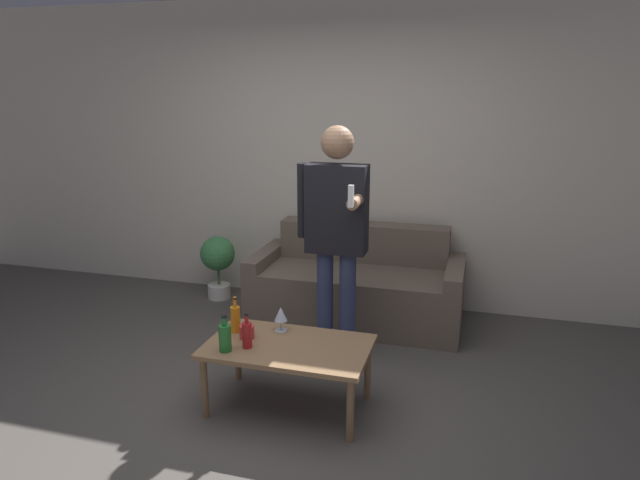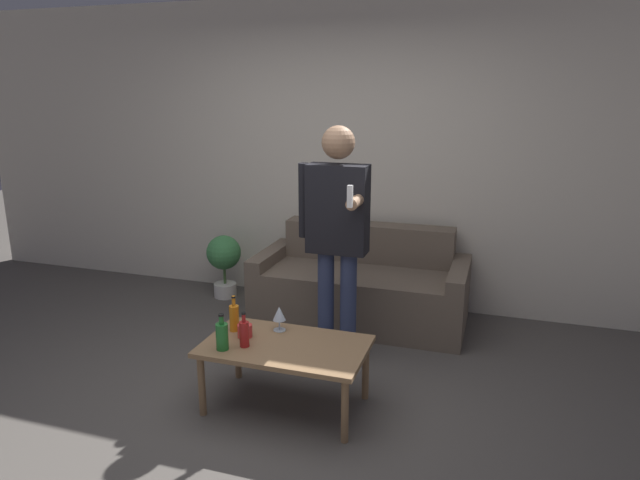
{
  "view_description": "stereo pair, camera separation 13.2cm",
  "coord_description": "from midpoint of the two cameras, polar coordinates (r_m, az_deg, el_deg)",
  "views": [
    {
      "loc": [
        1.23,
        -2.76,
        1.93
      ],
      "look_at": [
        0.22,
        0.77,
        0.95
      ],
      "focal_mm": 32.0,
      "sensor_mm": 36.0,
      "label": 1
    },
    {
      "loc": [
        1.36,
        -2.72,
        1.93
      ],
      "look_at": [
        0.22,
        0.77,
        0.95
      ],
      "focal_mm": 32.0,
      "sensor_mm": 36.0,
      "label": 2
    }
  ],
  "objects": [
    {
      "name": "ground_plane",
      "position": [
        3.59,
        -6.44,
        -17.66
      ],
      "size": [
        16.0,
        16.0,
        0.0
      ],
      "primitive_type": "plane",
      "color": "#514C47"
    },
    {
      "name": "wall_back",
      "position": [
        5.16,
        3.4,
        8.45
      ],
      "size": [
        8.0,
        0.06,
        2.7
      ],
      "color": "beige",
      "rests_on": "ground_plane"
    },
    {
      "name": "couch",
      "position": [
        4.89,
        4.92,
        -4.69
      ],
      "size": [
        1.76,
        0.82,
        0.79
      ],
      "color": "#6B5B4C",
      "rests_on": "ground_plane"
    },
    {
      "name": "coffee_table",
      "position": [
        3.55,
        -2.41,
        -11.04
      ],
      "size": [
        1.0,
        0.59,
        0.42
      ],
      "color": "#8E6B47",
      "rests_on": "ground_plane"
    },
    {
      "name": "bottle_orange",
      "position": [
        3.46,
        -8.68,
        -9.43
      ],
      "size": [
        0.07,
        0.07,
        0.22
      ],
      "color": "#23752D",
      "rests_on": "coffee_table"
    },
    {
      "name": "bottle_green",
      "position": [
        3.48,
        -6.5,
        -9.24
      ],
      "size": [
        0.06,
        0.06,
        0.22
      ],
      "color": "#B21E1E",
      "rests_on": "coffee_table"
    },
    {
      "name": "bottle_dark",
      "position": [
        3.7,
        -7.56,
        -7.65
      ],
      "size": [
        0.06,
        0.06,
        0.24
      ],
      "color": "orange",
      "rests_on": "coffee_table"
    },
    {
      "name": "wine_glass_near",
      "position": [
        3.67,
        -3.07,
        -7.43
      ],
      "size": [
        0.08,
        0.08,
        0.16
      ],
      "color": "silver",
      "rests_on": "coffee_table"
    },
    {
      "name": "cup_on_table",
      "position": [
        3.63,
        -6.47,
        -9.02
      ],
      "size": [
        0.09,
        0.09,
        0.08
      ],
      "color": "red",
      "rests_on": "coffee_table"
    },
    {
      "name": "person_standing_front",
      "position": [
        3.95,
        2.64,
        1.34
      ],
      "size": [
        0.49,
        0.43,
        1.69
      ],
      "color": "navy",
      "rests_on": "ground_plane"
    },
    {
      "name": "potted_plant",
      "position": [
        5.43,
        -8.9,
        -1.82
      ],
      "size": [
        0.32,
        0.32,
        0.6
      ],
      "color": "silver",
      "rests_on": "ground_plane"
    }
  ]
}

